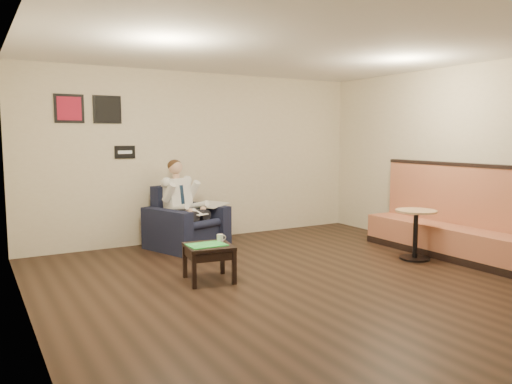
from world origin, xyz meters
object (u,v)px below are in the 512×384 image
seated_man (192,207)px  green_folder (207,245)px  cafe_table (415,235)px  banquette (446,210)px  coffee_mug (220,238)px  armchair (187,218)px  smartphone (209,242)px  side_table (209,263)px

seated_man → green_folder: bearing=-127.0°
cafe_table → banquette: bearing=-4.4°
green_folder → coffee_mug: bearing=24.1°
armchair → seated_man: size_ratio=0.75×
banquette → armchair: bearing=142.8°
green_folder → armchair: bearing=75.0°
smartphone → banquette: size_ratio=0.05×
side_table → smartphone: size_ratio=3.93×
seated_man → green_folder: seated_man is taller
armchair → banquette: banquette is taller
side_table → green_folder: (-0.03, -0.01, 0.23)m
armchair → side_table: armchair is taller
side_table → banquette: (3.56, -0.54, 0.44)m
armchair → coffee_mug: size_ratio=10.58×
armchair → side_table: (-0.46, -1.81, -0.26)m
coffee_mug → banquette: bearing=-10.6°
seated_man → cafe_table: (2.49, -2.19, -0.31)m
seated_man → cafe_table: seated_man is taller
seated_man → banquette: bearing=-55.8°
banquette → coffee_mug: bearing=169.4°
smartphone → cafe_table: bearing=7.0°
armchair → cafe_table: 3.43m
armchair → green_folder: 1.89m
smartphone → banquette: bearing=8.3°
smartphone → side_table: bearing=-97.4°
seated_man → smartphone: 1.62m
cafe_table → armchair: bearing=137.6°
banquette → cafe_table: banquette is taller
smartphone → cafe_table: size_ratio=0.20×
coffee_mug → cafe_table: 2.86m
seated_man → coffee_mug: seated_man is taller
coffee_mug → smartphone: coffee_mug is taller
armchair → seated_man: seated_man is taller
coffee_mug → smartphone: (-0.12, 0.06, -0.04)m
seated_man → cafe_table: bearing=-61.0°
green_folder → coffee_mug: coffee_mug is taller
armchair → cafe_table: size_ratio=1.40×
armchair → side_table: bearing=-123.8°
coffee_mug → smartphone: bearing=153.3°
armchair → coffee_mug: 1.74m
side_table → green_folder: green_folder is taller
armchair → banquette: size_ratio=0.38×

